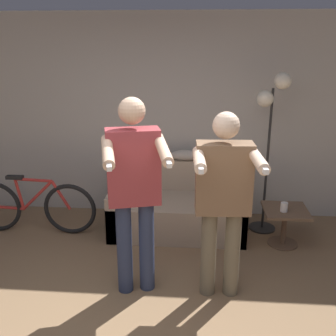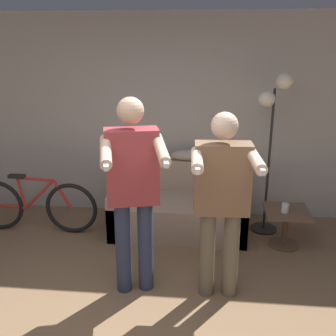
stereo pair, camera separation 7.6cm
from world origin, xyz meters
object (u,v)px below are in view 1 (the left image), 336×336
couch (178,209)px  side_table (285,219)px  bicycle (32,207)px  cat (185,155)px  cup (284,207)px  person_right (223,194)px  floor_lamp (272,115)px  person_left (134,185)px

couch → side_table: size_ratio=3.28×
side_table → bicycle: bicycle is taller
couch → bicycle: (-1.75, -0.21, 0.07)m
cat → couch: bearing=-103.0°
cup → bicycle: bearing=177.5°
cat → cup: 1.36m
person_right → side_table: person_right is taller
cup → floor_lamp: bearing=107.2°
couch → cup: couch is taller
floor_lamp → cup: bearing=-72.8°
floor_lamp → bicycle: floor_lamp is taller
person_right → side_table: bearing=49.4°
side_table → couch: bearing=167.3°
person_right → cat: bearing=100.5°
person_right → cup: person_right is taller
bicycle → person_right: bearing=-26.0°
couch → cup: (1.20, -0.34, 0.22)m
person_left → floor_lamp: 2.00m
cat → person_left: bearing=-103.6°
person_right → side_table: 1.44m
couch → person_right: size_ratio=0.94×
cup → couch: bearing=164.2°
person_right → cup: size_ratio=16.32×
floor_lamp → person_right: bearing=-113.6°
couch → cat: 0.69m
couch → floor_lamp: 1.59m
person_left → cup: size_ratio=17.38×
couch → side_table: bearing=-12.7°
cat → floor_lamp: (0.99, -0.21, 0.57)m
floor_lamp → person_left: bearing=-134.8°
couch → person_left: size_ratio=0.89×
person_left → cat: (0.39, 1.60, -0.18)m
couch → cup: size_ratio=15.38×
person_left → side_table: bearing=18.3°
couch → cup: 1.27m
couch → cat: cat is taller
person_right → floor_lamp: bearing=63.5°
person_right → person_left: bearing=177.0°
person_left → bicycle: size_ratio=1.16×
person_left → cat: size_ratio=3.55×
cup → bicycle: (-2.95, 0.13, -0.15)m
floor_lamp → cup: (0.14, -0.44, -0.95)m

